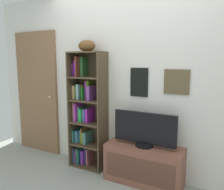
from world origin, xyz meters
The scene contains 6 objects.
back_wall centered at (0.00, 1.13, 1.25)m, with size 4.80×0.08×2.49m.
bookshelf centered at (-0.63, 0.99, 0.79)m, with size 0.51×0.28×1.65m.
football centered at (-0.58, 0.96, 1.73)m, with size 0.25×0.16×0.16m, color brown.
tv_stand centered at (0.28, 0.91, 0.24)m, with size 0.96×0.37×0.48m.
television centered at (0.28, 0.91, 0.69)m, with size 0.79×0.22×0.43m.
door centered at (-1.68, 1.08, 0.99)m, with size 0.85×0.09×1.99m.
Camera 1 is at (1.15, -1.58, 1.52)m, focal length 35.46 mm.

